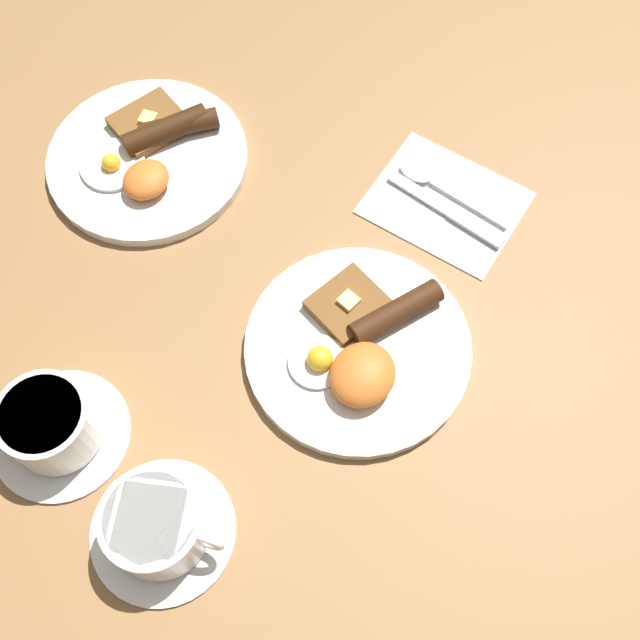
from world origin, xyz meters
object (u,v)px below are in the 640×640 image
(breakfast_plate_near, at_px, (359,347))
(breakfast_plate_far, at_px, (150,154))
(teacup_near, at_px, (158,526))
(teacup_far, at_px, (51,426))
(knife, at_px, (452,213))
(spoon, at_px, (427,179))

(breakfast_plate_near, bearing_deg, breakfast_plate_far, 73.84)
(teacup_near, relative_size, teacup_far, 1.00)
(knife, bearing_deg, teacup_near, 88.17)
(breakfast_plate_near, relative_size, knife, 1.53)
(breakfast_plate_far, xyz_separation_m, spoon, (0.15, -0.33, -0.00))
(breakfast_plate_near, height_order, breakfast_plate_far, breakfast_plate_near)
(teacup_near, height_order, knife, teacup_near)
(teacup_far, bearing_deg, breakfast_plate_far, 20.28)
(breakfast_plate_far, xyz_separation_m, teacup_far, (-0.35, -0.13, 0.02))
(teacup_near, height_order, teacup_far, same)
(teacup_far, bearing_deg, breakfast_plate_near, -43.29)
(teacup_near, relative_size, spoon, 0.93)
(teacup_near, bearing_deg, spoon, -4.41)
(spoon, bearing_deg, teacup_near, 93.29)
(breakfast_plate_near, relative_size, breakfast_plate_far, 1.00)
(breakfast_plate_far, height_order, teacup_far, teacup_far)
(breakfast_plate_far, height_order, teacup_near, teacup_near)
(teacup_far, bearing_deg, teacup_near, -100.40)
(breakfast_plate_far, relative_size, spoon, 1.61)
(breakfast_plate_near, bearing_deg, knife, -3.28)
(breakfast_plate_far, distance_m, spoon, 0.36)
(breakfast_plate_far, bearing_deg, teacup_near, -143.09)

